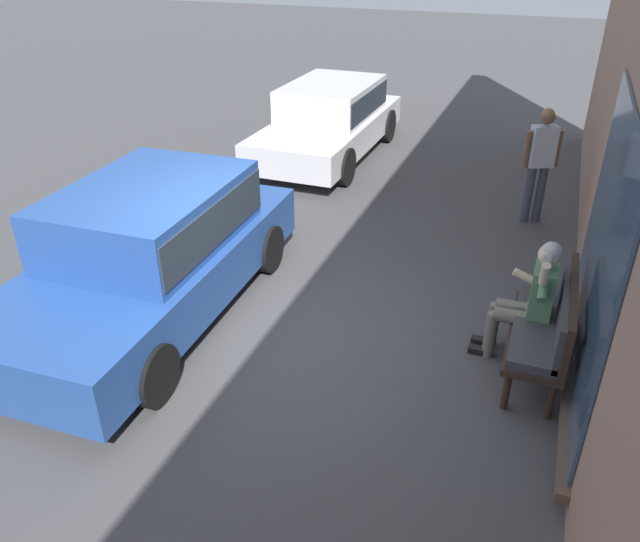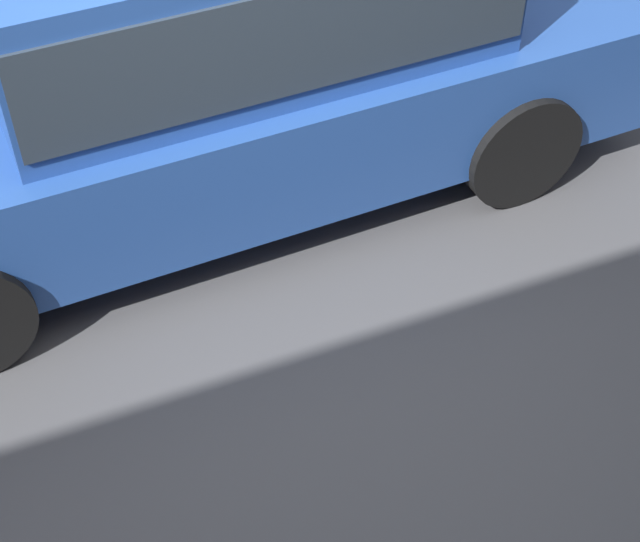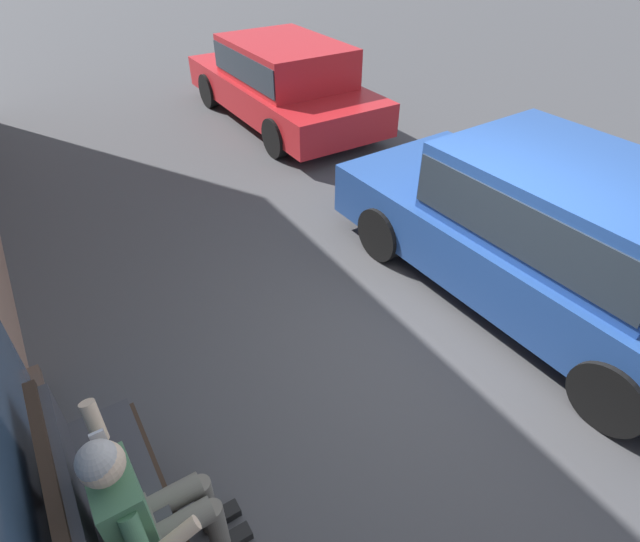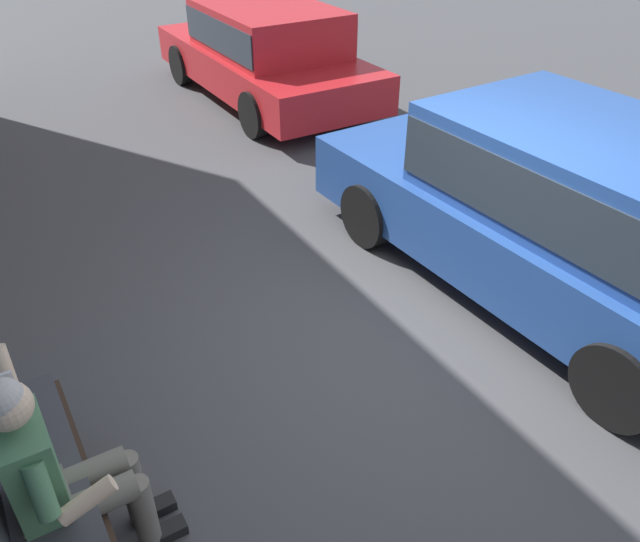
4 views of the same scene
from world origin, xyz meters
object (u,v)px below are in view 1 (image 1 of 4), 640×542
Objects in this scene: person_on_phone at (530,298)px; bench at (550,323)px; parked_car_near at (330,117)px; pedestrian_standing at (541,157)px; parked_car_mid at (150,246)px.

bench is at bearing 49.36° from person_on_phone.
pedestrian_standing is at bearing 64.81° from parked_car_near.
person_on_phone is (-0.19, -0.22, 0.13)m from bench.
bench is 0.35× the size of parked_car_near.
parked_car_mid is at bearing -82.53° from person_on_phone.
parked_car_mid reaches higher than bench.
person_on_phone is at bearing 2.80° from pedestrian_standing.
bench is at bearing 6.00° from pedestrian_standing.
person_on_phone is 3.64m from pedestrian_standing.
pedestrian_standing is (1.86, 3.95, 0.26)m from parked_car_near.
person_on_phone is 6.86m from parked_car_near.
bench is at bearing 37.50° from parked_car_near.
bench is 0.32m from person_on_phone.
parked_car_mid is 2.58× the size of pedestrian_standing.
person_on_phone is at bearing -130.64° from bench.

